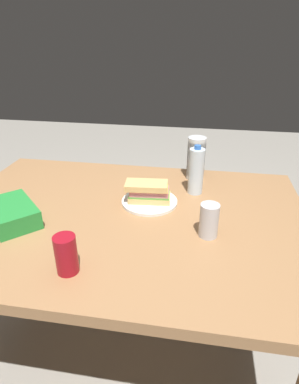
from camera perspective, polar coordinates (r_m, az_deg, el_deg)
ground_plane at (r=1.77m, az=-3.72°, el=-25.31°), size 8.00×8.00×0.00m
dining_table at (r=1.32m, az=-4.57°, el=-7.46°), size 1.43×1.00×0.75m
paper_plate at (r=1.34m, az=0.00°, el=-1.68°), size 0.23×0.23×0.01m
sandwich at (r=1.32m, az=-0.17°, el=0.08°), size 0.19×0.11×0.08m
soda_can_red at (r=0.99m, az=-14.48°, el=-10.61°), size 0.07×0.07×0.12m
chip_bag at (r=1.30m, az=-23.06°, el=-3.48°), size 0.27×0.27×0.07m
water_bottle_tall at (r=1.40m, az=8.21°, el=3.68°), size 0.06×0.06×0.22m
plastic_cup_stack at (r=1.55m, az=8.20°, el=5.89°), size 0.08×0.08×0.20m
soda_can_silver at (r=1.13m, az=10.44°, el=-4.95°), size 0.07×0.07×0.12m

